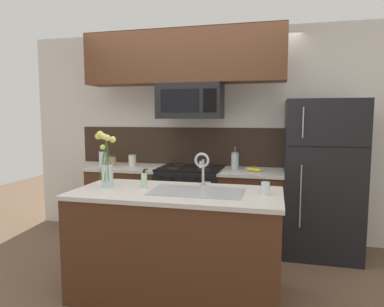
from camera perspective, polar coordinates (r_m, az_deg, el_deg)
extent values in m
plane|color=brown|center=(3.54, -3.88, -19.44)|extent=(10.00, 10.00, 0.00)
cube|color=silver|center=(4.38, 4.83, 3.15)|extent=(5.20, 0.10, 2.60)
cube|color=#332319|center=(4.39, 0.83, 1.21)|extent=(3.20, 0.01, 0.48)
cube|color=#4C2B19|center=(4.46, -10.51, -8.10)|extent=(0.87, 0.62, 0.88)
cube|color=beige|center=(4.37, -10.62, -2.31)|extent=(0.90, 0.65, 0.03)
cube|color=#4C2B19|center=(4.09, 9.93, -9.38)|extent=(0.70, 0.62, 0.88)
cube|color=beige|center=(4.00, 10.05, -3.08)|extent=(0.73, 0.65, 0.03)
cube|color=black|center=(4.20, -0.18, -8.66)|extent=(0.76, 0.62, 0.91)
cube|color=black|center=(4.10, -0.18, -2.42)|extent=(0.76, 0.62, 0.01)
cylinder|color=black|center=(4.02, -3.18, -2.47)|extent=(0.15, 0.15, 0.01)
cylinder|color=black|center=(3.93, 1.93, -2.65)|extent=(0.15, 0.15, 0.01)
cylinder|color=black|center=(4.28, -2.12, -1.94)|extent=(0.15, 0.15, 0.01)
cylinder|color=black|center=(4.19, 2.69, -2.10)|extent=(0.15, 0.15, 0.01)
cylinder|color=black|center=(3.88, -5.26, -3.92)|extent=(0.03, 0.02, 0.03)
cylinder|color=black|center=(3.84, -3.33, -4.02)|extent=(0.03, 0.02, 0.03)
cylinder|color=black|center=(3.80, -1.35, -4.11)|extent=(0.03, 0.02, 0.03)
cylinder|color=black|center=(3.77, 0.66, -4.19)|extent=(0.03, 0.02, 0.03)
cylinder|color=black|center=(3.74, 2.71, -4.28)|extent=(0.03, 0.02, 0.03)
cube|color=black|center=(4.04, -0.25, 8.68)|extent=(0.74, 0.40, 0.40)
cube|color=black|center=(3.87, -2.07, 8.79)|extent=(0.45, 0.00, 0.26)
cube|color=black|center=(3.79, 2.99, 8.84)|extent=(0.15, 0.00, 0.26)
cube|color=#4C2B19|center=(4.09, -1.57, 15.73)|extent=(2.33, 0.34, 0.60)
cube|color=black|center=(4.05, 20.75, -3.82)|extent=(0.80, 0.72, 1.71)
cube|color=black|center=(3.65, 21.67, 1.05)|extent=(0.77, 0.00, 0.01)
cylinder|color=#99999E|center=(3.59, 18.03, 4.93)|extent=(0.01, 0.01, 0.31)
cylinder|color=#99999E|center=(3.68, 17.65, -6.84)|extent=(0.01, 0.01, 0.65)
cylinder|color=silver|center=(4.50, -14.58, -0.78)|extent=(0.11, 0.11, 0.18)
cylinder|color=black|center=(4.49, -14.61, 0.50)|extent=(0.10, 0.10, 0.02)
cylinder|color=#997F5B|center=(4.45, -13.15, -1.24)|extent=(0.10, 0.10, 0.12)
cylinder|color=#4C331E|center=(4.45, -13.17, -0.42)|extent=(0.10, 0.10, 0.01)
cylinder|color=silver|center=(4.37, -9.91, -1.22)|extent=(0.09, 0.09, 0.13)
cylinder|color=#B2B2B7|center=(4.37, -9.93, -0.30)|extent=(0.09, 0.09, 0.01)
ellipsoid|color=yellow|center=(3.92, 10.22, -2.68)|extent=(0.17, 0.11, 0.05)
ellipsoid|color=yellow|center=(3.94, 10.33, -2.64)|extent=(0.18, 0.06, 0.06)
ellipsoid|color=yellow|center=(3.92, 10.40, -2.68)|extent=(0.18, 0.06, 0.05)
ellipsoid|color=yellow|center=(3.94, 10.51, -2.65)|extent=(0.17, 0.11, 0.05)
cylinder|color=brown|center=(3.93, 10.37, -2.24)|extent=(0.02, 0.02, 0.03)
cylinder|color=silver|center=(4.06, 7.17, -1.36)|extent=(0.09, 0.09, 0.18)
cylinder|color=#A3A3AA|center=(4.05, 7.19, 0.04)|extent=(0.08, 0.08, 0.02)
cylinder|color=#A3A3AA|center=(4.04, 7.19, 0.53)|extent=(0.01, 0.01, 0.05)
sphere|color=#A3A3AA|center=(4.04, 7.20, 1.00)|extent=(0.02, 0.02, 0.02)
cube|color=#4C2B19|center=(3.01, -2.60, -15.09)|extent=(1.71, 0.78, 0.88)
cube|color=beige|center=(2.87, -2.64, -6.60)|extent=(1.74, 0.81, 0.03)
cube|color=#ADAFB5|center=(2.83, 0.79, -6.37)|extent=(0.76, 0.43, 0.01)
cube|color=#ADAFB5|center=(2.89, -2.62, -7.72)|extent=(0.30, 0.32, 0.15)
cube|color=#ADAFB5|center=(2.81, 4.30, -8.11)|extent=(0.30, 0.32, 0.15)
cylinder|color=#B7BABF|center=(3.07, 1.86, -5.26)|extent=(0.04, 0.04, 0.02)
cylinder|color=#B7BABF|center=(3.05, 1.86, -3.05)|extent=(0.02, 0.02, 0.22)
torus|color=#B7BABF|center=(2.98, 1.65, -1.12)|extent=(0.13, 0.02, 0.13)
cylinder|color=#B7BABF|center=(2.93, 1.43, -1.84)|extent=(0.02, 0.02, 0.06)
cube|color=#B7BABF|center=(3.06, 2.50, -4.83)|extent=(0.07, 0.01, 0.01)
cylinder|color=beige|center=(3.02, -7.99, -4.44)|extent=(0.05, 0.05, 0.13)
cylinder|color=black|center=(3.01, -8.01, -3.00)|extent=(0.02, 0.02, 0.02)
cube|color=black|center=(3.00, -7.73, -2.67)|extent=(0.03, 0.01, 0.01)
cylinder|color=silver|center=(2.80, 12.14, -5.67)|extent=(0.07, 0.07, 0.10)
cylinder|color=silver|center=(3.10, -13.92, -3.62)|extent=(0.10, 0.10, 0.20)
cylinder|color=silver|center=(3.11, -13.89, -4.78)|extent=(0.09, 0.09, 0.06)
cylinder|color=#386B2D|center=(3.05, -14.21, -0.85)|extent=(0.01, 0.06, 0.39)
sphere|color=#EFE066|center=(3.01, -14.51, 2.77)|extent=(0.06, 0.06, 0.06)
cylinder|color=#386B2D|center=(3.04, -13.92, -0.97)|extent=(0.05, 0.07, 0.37)
sphere|color=#EFE066|center=(2.98, -13.93, 2.55)|extent=(0.05, 0.05, 0.05)
cylinder|color=#386B2D|center=(3.08, -14.28, -1.67)|extent=(0.03, 0.03, 0.29)
sphere|color=#EFE066|center=(3.06, -14.66, 1.04)|extent=(0.05, 0.05, 0.05)
cylinder|color=#386B2D|center=(3.11, -14.63, -0.78)|extent=(0.09, 0.02, 0.38)
sphere|color=#EFE066|center=(3.12, -15.36, 2.77)|extent=(0.06, 0.06, 0.06)
cylinder|color=#386B2D|center=(3.10, -13.50, -1.04)|extent=(0.04, 0.06, 0.35)
sphere|color=#EFE066|center=(3.10, -13.09, 2.29)|extent=(0.06, 0.06, 0.06)
cylinder|color=#386B2D|center=(3.08, -14.48, -0.66)|extent=(0.05, 0.04, 0.40)
sphere|color=#EFE066|center=(3.05, -15.07, 3.09)|extent=(0.06, 0.06, 0.06)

